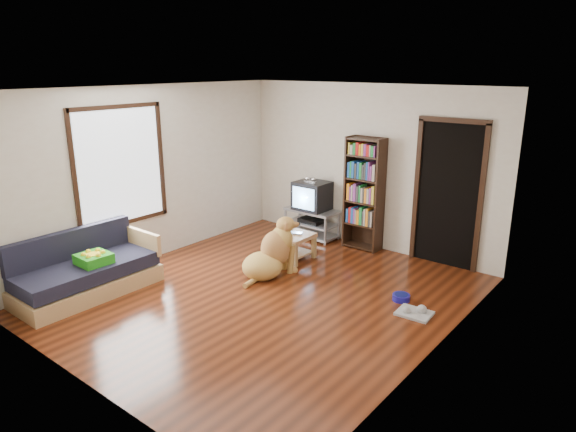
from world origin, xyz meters
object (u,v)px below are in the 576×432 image
Objects in this scene: grey_rag at (414,313)px; coffee_table at (292,241)px; laptop at (291,234)px; bookshelf at (364,188)px; dog_bowl at (401,297)px; green_cushion at (94,259)px; crt_tv at (313,195)px; tv_stand at (312,222)px; dog at (271,254)px; sofa at (87,274)px.

coffee_table reaches higher than grey_rag.
bookshelf reaches higher than laptop.
green_cushion is at bearing -144.37° from dog_bowl.
crt_tv is (0.85, 3.60, 0.26)m from green_cushion.
crt_tv is (0.00, 0.02, 0.47)m from tv_stand.
bookshelf is 3.27× the size of coffee_table.
coffee_table is at bearing -69.74° from tv_stand.
grey_rag is at bearing -30.52° from crt_tv.
grey_rag is at bearing -13.14° from coffee_table.
tv_stand is at bearing 110.26° from coffee_table.
crt_tv is (-2.65, 1.56, 0.73)m from grey_rag.
bookshelf is 1.96m from dog.
green_cushion is 3.69m from tv_stand.
tv_stand is 3.76m from sofa.
tv_stand reaches higher than dog_bowl.
crt_tv is at bearing 109.86° from coffee_table.
laptop is at bearing -70.28° from tv_stand.
coffee_table is (1.22, 2.57, -0.20)m from green_cushion.
tv_stand is 1.64× the size of coffee_table.
crt_tv is 1.19m from coffee_table.
grey_rag is at bearing 4.10° from dog.
dog is (-1.81, -0.40, 0.27)m from dog_bowl.
sofa is at bearing -149.98° from grey_rag.
sofa is (-3.62, -2.09, 0.25)m from grey_rag.
green_cushion is at bearing -149.73° from grey_rag.
coffee_table is (-1.98, 0.28, 0.24)m from dog_bowl.
coffee_table is at bearing 171.90° from dog_bowl.
green_cushion is at bearing -115.40° from coffee_table.
dog is at bearing 52.17° from sofa.
laptop reaches higher than coffee_table.
bookshelf is at bearing 42.60° from laptop.
crt_tv is 3.81m from sofa.
tv_stand is at bearing 78.17° from green_cushion.
tv_stand is at bearing 151.23° from dog_bowl.
crt_tv is at bearing -175.68° from bookshelf.
crt_tv is 0.56× the size of dog.
bookshelf is (0.95, 0.09, 0.73)m from tv_stand.
green_cushion is 0.26m from sofa.
dog reaches higher than grey_rag.
dog_bowl is 2.78m from crt_tv.
coffee_table is at bearing -70.14° from crt_tv.
sofa is (-0.97, -3.65, -0.48)m from crt_tv.
dog_bowl is 0.21× the size of dog.
coffee_table is 0.70m from dog.
crt_tv reaches higher than sofa.
bookshelf is (0.95, 0.07, 0.26)m from crt_tv.
dog is (1.51, 1.94, 0.05)m from sofa.
sofa is at bearing -104.93° from crt_tv.
coffee_table is (-2.28, 0.53, 0.27)m from grey_rag.
bookshelf is at bearing 62.29° from coffee_table.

